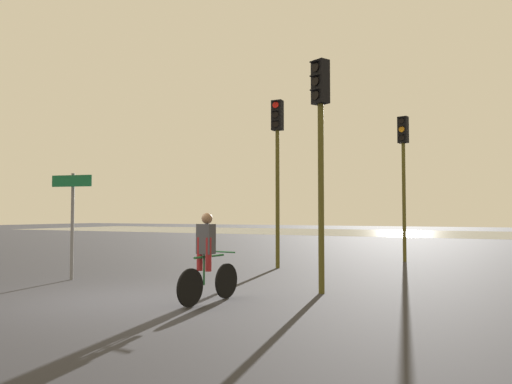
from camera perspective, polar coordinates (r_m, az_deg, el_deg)
name	(u,v)px	position (r m, az deg, el deg)	size (l,w,h in m)	color
ground_plane	(111,300)	(9.83, -16.27, -11.80)	(120.00, 120.00, 0.00)	#28282D
water_strip	(419,233)	(43.76, 18.10, -4.51)	(80.00, 16.00, 0.01)	slate
traffic_light_far_right	(403,161)	(17.64, 16.50, 3.38)	(0.36, 0.38, 4.91)	#4C4719
traffic_light_near_right	(320,131)	(10.34, 7.38, 6.89)	(0.39, 0.41, 4.76)	#4C4719
traffic_light_center	(277,152)	(14.95, 2.46, 4.57)	(0.32, 0.34, 5.01)	#4C4719
direction_sign_post	(72,210)	(13.00, -20.28, -1.95)	(1.08, 0.25, 2.60)	slate
cyclist	(207,257)	(9.12, -5.61, -7.43)	(0.46, 1.70, 1.62)	black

